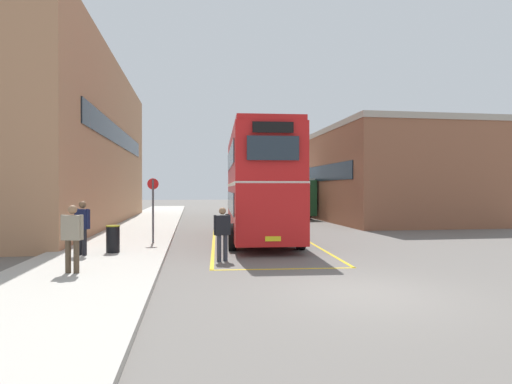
% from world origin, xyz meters
% --- Properties ---
extents(ground_plane, '(135.60, 135.60, 0.00)m').
position_xyz_m(ground_plane, '(0.00, 14.40, 0.00)').
color(ground_plane, '#66605B').
extents(sidewalk_left, '(4.00, 57.60, 0.14)m').
position_xyz_m(sidewalk_left, '(-6.50, 16.80, 0.07)').
color(sidewalk_left, '#B2ADA3').
rests_on(sidewalk_left, ground).
extents(brick_building_left, '(5.38, 24.66, 9.98)m').
position_xyz_m(brick_building_left, '(-10.76, 18.81, 4.99)').
color(brick_building_left, '#AD7A56').
rests_on(brick_building_left, ground).
extents(depot_building_right, '(9.07, 12.54, 6.49)m').
position_xyz_m(depot_building_right, '(9.97, 19.30, 3.25)').
color(depot_building_right, brown).
rests_on(depot_building_right, ground).
extents(double_decker_bus, '(3.23, 9.85, 4.75)m').
position_xyz_m(double_decker_bus, '(-0.73, 9.78, 2.51)').
color(double_decker_bus, black).
rests_on(double_decker_bus, ground).
extents(single_deck_bus, '(3.40, 9.52, 3.02)m').
position_xyz_m(single_deck_bus, '(3.68, 25.74, 1.64)').
color(single_deck_bus, black).
rests_on(single_deck_bus, ground).
extents(pedestrian_boarding, '(0.54, 0.37, 1.69)m').
position_xyz_m(pedestrian_boarding, '(-2.70, 4.56, 0.97)').
color(pedestrian_boarding, '#2D2D38').
rests_on(pedestrian_boarding, ground).
extents(pedestrian_waiting_near, '(0.52, 0.47, 1.73)m').
position_xyz_m(pedestrian_waiting_near, '(-7.12, 5.54, 1.15)').
color(pedestrian_waiting_near, black).
rests_on(pedestrian_waiting_near, sidewalk_left).
extents(pedestrian_waiting_far, '(0.56, 0.33, 1.72)m').
position_xyz_m(pedestrian_waiting_far, '(-6.63, 2.52, 1.14)').
color(pedestrian_waiting_far, '#473828').
rests_on(pedestrian_waiting_far, sidewalk_left).
extents(litter_bin, '(0.46, 0.46, 0.91)m').
position_xyz_m(litter_bin, '(-6.25, 6.02, 0.60)').
color(litter_bin, black).
rests_on(litter_bin, sidewalk_left).
extents(bus_stop_sign, '(0.44, 0.08, 2.54)m').
position_xyz_m(bus_stop_sign, '(-5.16, 8.54, 1.68)').
color(bus_stop_sign, '#4C4C51').
rests_on(bus_stop_sign, sidewalk_left).
extents(bay_marking_yellow, '(4.87, 11.96, 0.01)m').
position_xyz_m(bay_marking_yellow, '(-0.78, 7.92, 0.00)').
color(bay_marking_yellow, gold).
rests_on(bay_marking_yellow, ground).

